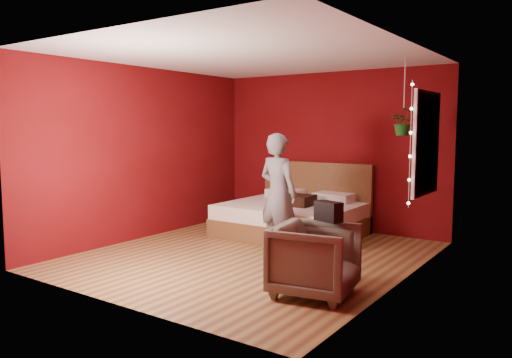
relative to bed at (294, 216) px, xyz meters
name	(u,v)px	position (x,y,z in m)	size (l,w,h in m)	color
floor	(252,255)	(0.21, -1.44, -0.29)	(4.50, 4.50, 0.00)	olive
room_walls	(252,128)	(0.21, -1.44, 1.39)	(4.04, 4.54, 2.62)	#620A0F
window	(426,143)	(2.17, -0.54, 1.21)	(0.05, 0.97, 1.27)	white
fairy_lights	(410,145)	(2.15, -1.06, 1.21)	(0.04, 0.04, 1.45)	silver
bed	(294,216)	(0.00, 0.00, 0.00)	(2.01, 1.71, 1.11)	brown
person	(278,194)	(0.42, -1.15, 0.52)	(0.59, 0.39, 1.62)	slate
armchair	(315,260)	(1.63, -2.36, 0.08)	(0.78, 0.80, 0.73)	#635E4E
handbag	(328,211)	(1.66, -2.14, 0.55)	(0.29, 0.14, 0.21)	black
throw_pillow	(298,200)	(0.17, -0.17, 0.29)	(0.45, 0.45, 0.16)	black
hanging_plant	(403,122)	(1.74, -0.10, 1.48)	(0.42, 0.40, 1.02)	silver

